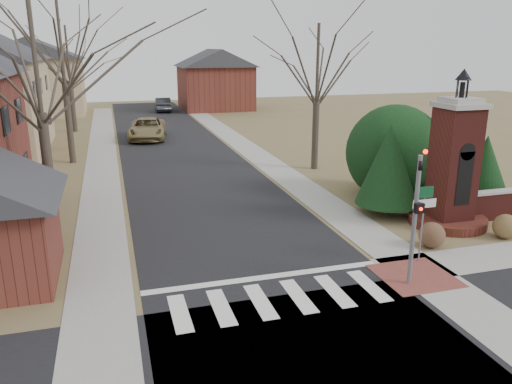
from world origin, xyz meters
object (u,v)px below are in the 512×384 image
object	(u,v)px
pickup_truck	(147,129)
sign_post	(424,209)
distant_car	(163,104)
traffic_signal_pole	(416,207)
brick_gate_monument	(452,175)

from	to	relation	value
pickup_truck	sign_post	bearing A→B (deg)	-67.53
distant_car	sign_post	bearing A→B (deg)	97.84
distant_car	traffic_signal_pole	bearing A→B (deg)	96.11
pickup_truck	distant_car	size ratio (longest dim) A/B	1.26
traffic_signal_pole	sign_post	xyz separation A→B (m)	(1.29, 1.41, -0.64)
traffic_signal_pole	distant_car	xyz separation A→B (m)	(-2.70, 46.74, -1.79)
traffic_signal_pole	pickup_truck	world-z (taller)	traffic_signal_pole
traffic_signal_pole	brick_gate_monument	size ratio (longest dim) A/B	0.69
brick_gate_monument	pickup_truck	distance (m)	26.64
sign_post	brick_gate_monument	world-z (taller)	brick_gate_monument
sign_post	brick_gate_monument	xyz separation A→B (m)	(3.41, 3.01, 0.22)
pickup_truck	traffic_signal_pole	bearing A→B (deg)	-70.66
brick_gate_monument	traffic_signal_pole	bearing A→B (deg)	-136.76
traffic_signal_pole	pickup_truck	xyz separation A→B (m)	(-5.90, 28.82, -1.74)
sign_post	distant_car	size ratio (longest dim) A/B	0.57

